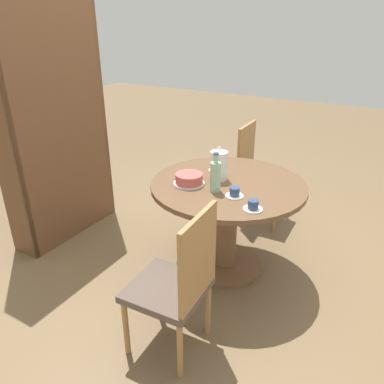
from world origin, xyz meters
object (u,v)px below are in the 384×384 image
chair_a (257,173)px  water_bottle (215,176)px  bookshelf (56,131)px  coffee_pot (219,165)px  cake_main (189,179)px  chair_b (178,283)px  cup_a (234,193)px  cup_c (253,206)px  cup_b (217,168)px

chair_a → water_bottle: 1.13m
bookshelf → coffee_pot: size_ratio=7.69×
water_bottle → cake_main: size_ratio=1.23×
chair_a → chair_b: size_ratio=1.00×
chair_b → bookshelf: bookshelf is taller
cake_main → cup_a: size_ratio=1.82×
chair_a → coffee_pot: coffee_pot is taller
chair_b → cup_a: size_ratio=7.53×
chair_a → cup_c: size_ratio=7.53×
bookshelf → cake_main: size_ratio=8.63×
cake_main → cup_c: 0.57m
bookshelf → water_bottle: bookshelf is taller
chair_a → coffee_pot: size_ratio=3.68×
cup_a → cup_b: (0.36, 0.32, 0.00)m
cake_main → cup_c: cake_main is taller
cup_a → chair_b: bearing=178.3°
cake_main → cup_b: 0.34m
chair_b → cup_b: 1.13m
chair_a → cup_b: size_ratio=7.53×
cake_main → cup_c: size_ratio=1.82×
cup_c → water_bottle: bearing=68.3°
cup_a → cup_b: 0.48m
cup_c → cake_main: bearing=75.6°
water_bottle → cup_b: (0.35, 0.16, -0.09)m
chair_b → cup_c: bearing=158.2°
chair_a → chair_b: bearing=-175.0°
cup_a → cup_c: bearing=-123.4°
bookshelf → cup_b: bearing=106.0°
chair_b → coffee_pot: coffee_pot is taller
coffee_pot → chair_a: bearing=0.2°
water_bottle → cup_c: bearing=-111.7°
bookshelf → cup_a: bearing=90.8°
bookshelf → coffee_pot: (0.24, -1.42, -0.11)m
coffee_pot → cup_c: size_ratio=2.05×
cup_b → bookshelf: bearing=106.0°
cup_b → cup_c: bearing=-134.0°
water_bottle → cake_main: (0.01, 0.22, -0.08)m
chair_b → coffee_pot: size_ratio=3.68×
chair_a → chair_b: same height
chair_a → bookshelf: 1.85m
chair_b → coffee_pot: bearing=-170.0°
bookshelf → chair_a: bearing=127.8°
coffee_pot → cup_b: coffee_pot is taller
cup_a → cup_c: 0.22m
cake_main → cup_b: bearing=-8.9°
bookshelf → cake_main: 1.29m
chair_a → cup_c: (-1.19, -0.41, 0.28)m
coffee_pot → cup_b: bearing=31.4°
bookshelf → cup_c: bearing=87.0°
coffee_pot → cake_main: 0.25m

